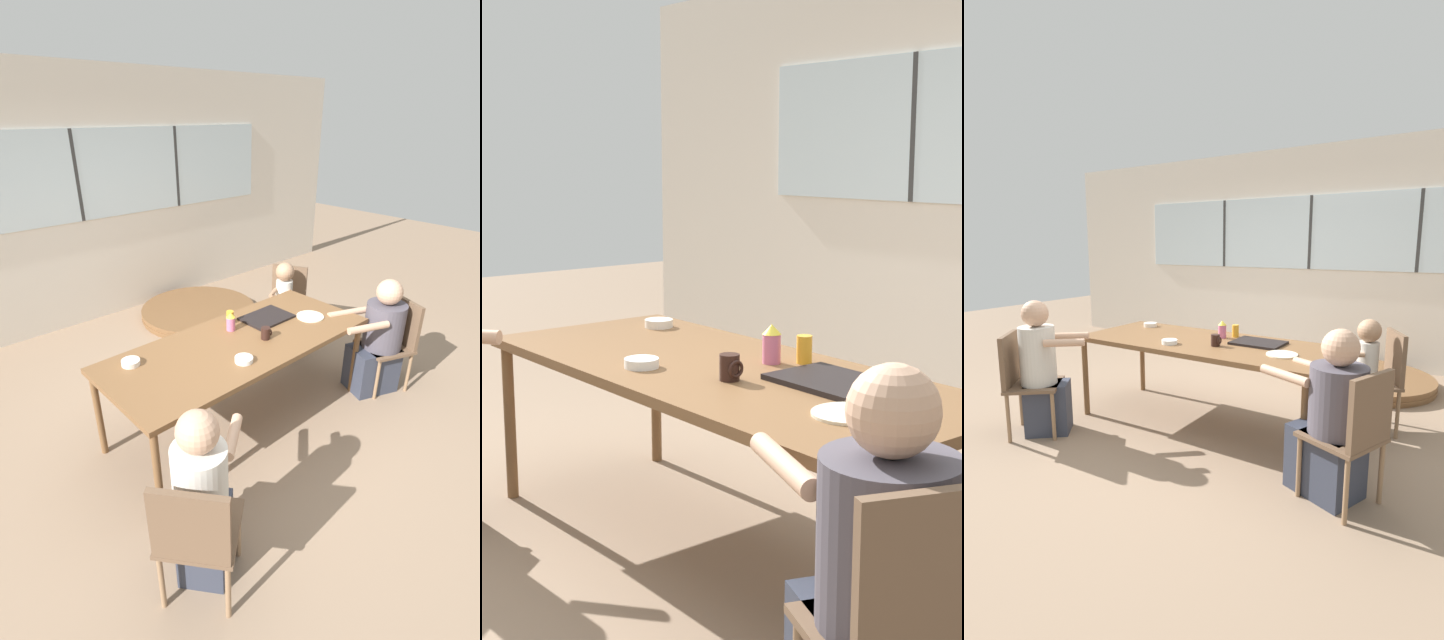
{
  "view_description": "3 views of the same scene",
  "coord_description": "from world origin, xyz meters",
  "views": [
    {
      "loc": [
        -1.94,
        -2.13,
        2.32
      ],
      "look_at": [
        0.0,
        0.0,
        0.92
      ],
      "focal_mm": 24.0,
      "sensor_mm": 36.0,
      "label": 1
    },
    {
      "loc": [
        2.55,
        -2.03,
        1.53
      ],
      "look_at": [
        0.0,
        0.0,
        0.92
      ],
      "focal_mm": 50.0,
      "sensor_mm": 36.0,
      "label": 2
    },
    {
      "loc": [
        1.88,
        -2.98,
        1.55
      ],
      "look_at": [
        0.0,
        0.0,
        0.92
      ],
      "focal_mm": 24.0,
      "sensor_mm": 36.0,
      "label": 3
    }
  ],
  "objects": [
    {
      "name": "juice_glass",
      "position": [
        0.15,
        0.29,
        0.79
      ],
      "size": [
        0.06,
        0.06,
        0.11
      ],
      "color": "gold",
      "rests_on": "dining_table"
    },
    {
      "name": "ground_plane",
      "position": [
        0.0,
        0.0,
        0.0
      ],
      "size": [
        16.0,
        16.0,
        0.0
      ],
      "primitive_type": "plane",
      "color": "#8C725B"
    },
    {
      "name": "sippy_cup",
      "position": [
        0.07,
        0.19,
        0.82
      ],
      "size": [
        0.07,
        0.07,
        0.15
      ],
      "color": "#CC668C",
      "rests_on": "dining_table"
    },
    {
      "name": "coffee_mug",
      "position": [
        0.18,
        -0.1,
        0.79
      ],
      "size": [
        0.08,
        0.07,
        0.09
      ],
      "color": "black",
      "rests_on": "dining_table"
    },
    {
      "name": "person_woman_green_shirt",
      "position": [
        1.22,
        -0.49,
        0.47
      ],
      "size": [
        0.7,
        0.54,
        1.06
      ],
      "rotation": [
        0.0,
        0.0,
        1.19
      ],
      "color": "#333847",
      "rests_on": "ground_plane"
    },
    {
      "name": "dining_table",
      "position": [
        0.0,
        0.0,
        0.69
      ],
      "size": [
        2.15,
        0.89,
        0.74
      ],
      "color": "brown",
      "rests_on": "ground_plane"
    },
    {
      "name": "bowl_cereal",
      "position": [
        -0.18,
        -0.24,
        0.76
      ],
      "size": [
        0.13,
        0.13,
        0.04
      ],
      "color": "white",
      "rests_on": "dining_table"
    },
    {
      "name": "bowl_white_shallow",
      "position": [
        -0.79,
        0.26,
        0.76
      ],
      "size": [
        0.13,
        0.13,
        0.04
      ],
      "color": "silver",
      "rests_on": "dining_table"
    },
    {
      "name": "chair_for_woman_green_shirt",
      "position": [
        1.38,
        -0.55,
        0.5
      ],
      "size": [
        0.52,
        0.52,
        0.84
      ],
      "rotation": [
        0.0,
        0.0,
        1.19
      ],
      "color": "brown",
      "rests_on": "ground_plane"
    },
    {
      "name": "food_tray_dark",
      "position": [
        0.44,
        0.14,
        0.75
      ],
      "size": [
        0.41,
        0.3,
        0.02
      ],
      "color": "black",
      "rests_on": "dining_table"
    },
    {
      "name": "plate_tortillas",
      "position": [
        0.73,
        -0.09,
        0.74
      ],
      "size": [
        0.23,
        0.23,
        0.01
      ],
      "color": "beige",
      "rests_on": "dining_table"
    }
  ]
}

